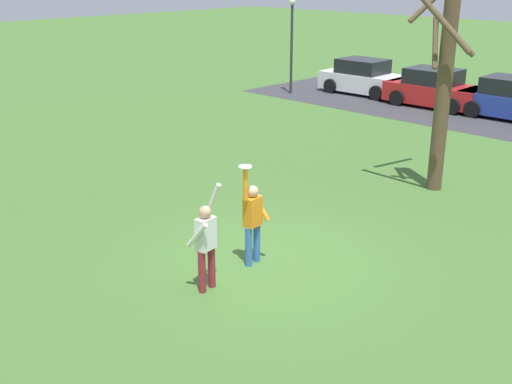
{
  "coord_description": "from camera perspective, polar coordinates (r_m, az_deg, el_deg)",
  "views": [
    {
      "loc": [
        7.9,
        -8.37,
        5.63
      ],
      "look_at": [
        -0.04,
        -0.31,
        1.54
      ],
      "focal_mm": 43.93,
      "sensor_mm": 36.0,
      "label": 1
    }
  ],
  "objects": [
    {
      "name": "ground_plane",
      "position": [
        12.81,
        1.12,
        -6.19
      ],
      "size": [
        120.0,
        120.0,
        0.0
      ],
      "primitive_type": "plane",
      "color": "#426B2D"
    },
    {
      "name": "person_catcher",
      "position": [
        12.27,
        -0.3,
        -2.37
      ],
      "size": [
        0.49,
        0.56,
        2.08
      ],
      "rotation": [
        0.0,
        0.0,
        -1.45
      ],
      "color": "#3366B7",
      "rests_on": "ground_plane"
    },
    {
      "name": "person_defender",
      "position": [
        11.32,
        -4.58,
        -4.44
      ],
      "size": [
        0.49,
        0.58,
        2.04
      ],
      "rotation": [
        0.0,
        0.0,
        1.69
      ],
      "color": "maroon",
      "rests_on": "ground_plane"
    },
    {
      "name": "frisbee_disc",
      "position": [
        11.73,
        -0.99,
        2.32
      ],
      "size": [
        0.25,
        0.25,
        0.02
      ],
      "primitive_type": "cylinder",
      "color": "white",
      "rests_on": "person_catcher"
    },
    {
      "name": "parked_car_white",
      "position": [
        29.93,
        9.8,
        10.18
      ],
      "size": [
        4.13,
        2.09,
        1.59
      ],
      "rotation": [
        0.0,
        0.0,
        0.02
      ],
      "color": "white",
      "rests_on": "ground_plane"
    },
    {
      "name": "parked_car_red",
      "position": [
        27.77,
        15.96,
        8.97
      ],
      "size": [
        4.13,
        2.09,
        1.59
      ],
      "rotation": [
        0.0,
        0.0,
        0.02
      ],
      "color": "red",
      "rests_on": "ground_plane"
    },
    {
      "name": "bare_tree_tall",
      "position": [
        16.77,
        16.63,
        9.32
      ],
      "size": [
        2.07,
        2.08,
        5.6
      ],
      "color": "brown",
      "rests_on": "ground_plane"
    },
    {
      "name": "lamppost_by_lot",
      "position": [
        29.4,
        3.27,
        13.92
      ],
      "size": [
        0.28,
        0.28,
        4.26
      ],
      "color": "#2D2D33",
      "rests_on": "ground_plane"
    }
  ]
}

